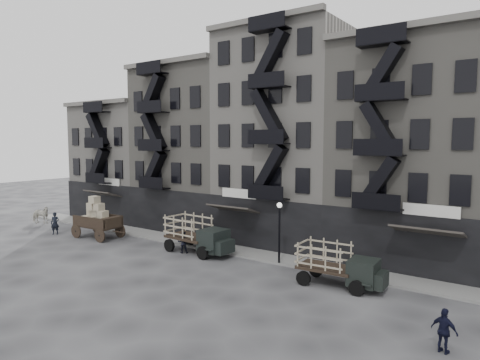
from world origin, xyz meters
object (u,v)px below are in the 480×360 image
Objects in this scene: wagon at (97,214)px; stake_truck_west at (197,232)px; pedestrian_west at (55,223)px; stake_truck_east at (338,262)px; policeman at (444,331)px; horse at (40,215)px; pedestrian_mid at (183,242)px.

stake_truck_west is (10.44, 1.23, -0.46)m from wagon.
wagon is at bearing -22.95° from pedestrian_west.
wagon is at bearing 177.91° from stake_truck_east.
stake_truck_east is (21.94, 0.42, -0.63)m from wagon.
policeman is at bearing -11.94° from wagon.
horse is 0.42× the size of stake_truck_east.
stake_truck_east is 8.18m from policeman.
wagon reaches higher than policeman.
horse is 6.14m from pedestrian_west.
wagon is at bearing -170.08° from stake_truck_west.
pedestrian_west is at bearing -30.01° from pedestrian_mid.
horse is at bearing 174.32° from wagon.
wagon reaches higher than stake_truck_west.
horse is at bearing 120.40° from pedestrian_west.
wagon is 4.53m from pedestrian_west.
wagon is 2.19× the size of pedestrian_west.
horse is at bearing 176.72° from stake_truck_east.
policeman reaches higher than horse.
pedestrian_mid is (13.73, 2.02, -0.18)m from pedestrian_west.
horse is 31.95m from stake_truck_east.
stake_truck_east is at bearing 140.76° from pedestrian_mid.
stake_truck_west reaches higher than pedestrian_west.
wagon reaches higher than horse.
wagon is 0.77× the size of stake_truck_west.
wagon is 10.52m from stake_truck_west.
stake_truck_west is 18.91m from policeman.
wagon is 2.40× the size of policeman.
stake_truck_west is at bearing -31.43° from pedestrian_west.
pedestrian_mid is at bearing -141.58° from stake_truck_west.
policeman is at bearing -119.83° from horse.
policeman is at bearing -47.06° from pedestrian_west.
stake_truck_west is 3.47× the size of pedestrian_mid.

